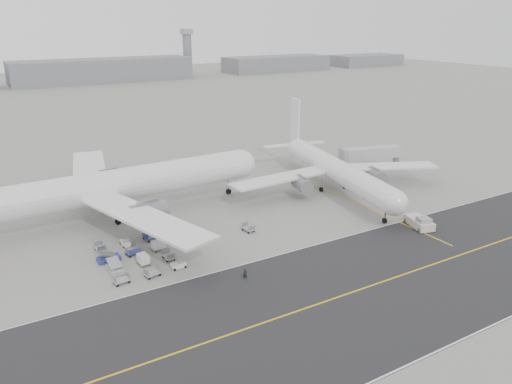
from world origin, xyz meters
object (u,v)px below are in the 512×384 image
airliner_b (335,169)px  jet_bridge (372,154)px  airliner_a (111,186)px  pushback_tug (420,222)px  control_tower (187,52)px  ground_crew_a (245,274)px

airliner_b → jet_bridge: airliner_b is taller
airliner_a → pushback_tug: size_ratio=7.80×
control_tower → airliner_b: (-69.07, -245.52, -11.01)m
pushback_tug → airliner_b: bearing=108.0°
airliner_b → ground_crew_a: bearing=-135.1°
airliner_b → jet_bridge: size_ratio=2.94×
airliner_a → ground_crew_a: bearing=-165.7°
control_tower → pushback_tug: size_ratio=3.63×
airliner_a → jet_bridge: airliner_a is taller
airliner_a → airliner_b: bearing=-103.0°
airliner_a → airliner_b: size_ratio=1.28×
control_tower → ground_crew_a: size_ratio=17.76×
airliner_a → airliner_b: 49.73m
airliner_a → pushback_tug: 60.67m
airliner_a → pushback_tug: bearing=-127.3°
airliner_a → jet_bridge: 67.12m
airliner_b → airliner_a: bearing=179.9°
pushback_tug → jet_bridge: size_ratio=0.48×
control_tower → pushback_tug: bearing=-104.2°
control_tower → airliner_b: bearing=-105.7°
control_tower → pushback_tug: (-68.53, -270.97, -15.25)m
airliner_b → pushback_tug: airliner_b is taller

